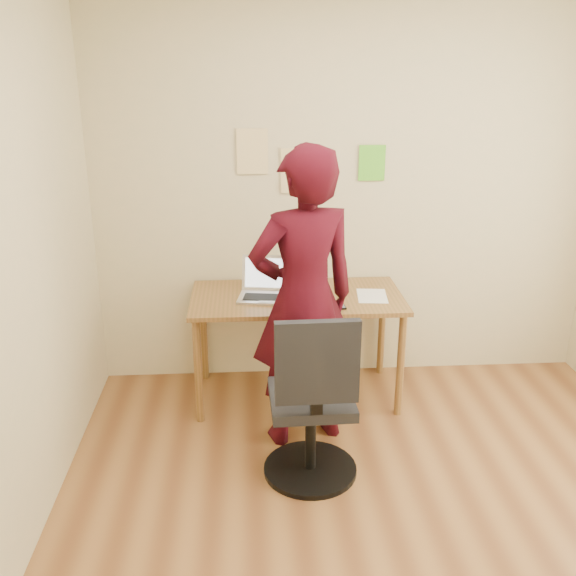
{
  "coord_description": "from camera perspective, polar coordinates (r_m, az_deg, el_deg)",
  "views": [
    {
      "loc": [
        -0.69,
        -2.59,
        2.22
      ],
      "look_at": [
        -0.46,
        0.95,
        0.95
      ],
      "focal_mm": 40.0,
      "sensor_mm": 36.0,
      "label": 1
    }
  ],
  "objects": [
    {
      "name": "room",
      "position": [
        2.82,
        10.72,
        1.35
      ],
      "size": [
        3.58,
        3.58,
        2.78
      ],
      "color": "brown",
      "rests_on": "ground"
    },
    {
      "name": "phone",
      "position": [
        4.08,
        4.61,
        -1.57
      ],
      "size": [
        0.07,
        0.13,
        0.01
      ],
      "rotation": [
        0.0,
        0.0,
        0.09
      ],
      "color": "black",
      "rests_on": "desk"
    },
    {
      "name": "person",
      "position": [
        3.72,
        1.39,
        -1.08
      ],
      "size": [
        0.75,
        0.6,
        1.8
      ],
      "primitive_type": "imported",
      "rotation": [
        0.0,
        0.0,
        3.44
      ],
      "color": "#370710",
      "rests_on": "ground"
    },
    {
      "name": "paper_sheet",
      "position": [
        4.28,
        7.48,
        -0.69
      ],
      "size": [
        0.22,
        0.29,
        0.0
      ],
      "primitive_type": "cube",
      "rotation": [
        0.0,
        0.0,
        -0.11
      ],
      "color": "white",
      "rests_on": "desk"
    },
    {
      "name": "wall_note_left",
      "position": [
        4.37,
        -3.2,
        12.03
      ],
      "size": [
        0.21,
        0.0,
        0.3
      ],
      "primitive_type": "cube",
      "color": "#EED18E",
      "rests_on": "room"
    },
    {
      "name": "office_chair",
      "position": [
        3.52,
        2.2,
        -10.82
      ],
      "size": [
        0.53,
        0.53,
        1.02
      ],
      "rotation": [
        0.0,
        0.0,
        0.03
      ],
      "color": "black",
      "rests_on": "ground"
    },
    {
      "name": "desk",
      "position": [
        4.28,
        0.79,
        -1.78
      ],
      "size": [
        1.4,
        0.7,
        0.74
      ],
      "color": "brown",
      "rests_on": "ground"
    },
    {
      "name": "wall_note_right",
      "position": [
        4.46,
        7.47,
        10.96
      ],
      "size": [
        0.18,
        0.0,
        0.24
      ],
      "primitive_type": "cube",
      "color": "#62D22F",
      "rests_on": "room"
    },
    {
      "name": "laptop",
      "position": [
        4.22,
        -1.98,
        -0.07
      ],
      "size": [
        0.39,
        0.35,
        0.25
      ],
      "rotation": [
        0.0,
        0.0,
        -0.16
      ],
      "color": "silver",
      "rests_on": "desk"
    },
    {
      "name": "wall_note_mid",
      "position": [
        4.4,
        0.73,
        10.39
      ],
      "size": [
        0.21,
        0.0,
        0.3
      ],
      "primitive_type": "cube",
      "color": "#EED18E",
      "rests_on": "room"
    }
  ]
}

